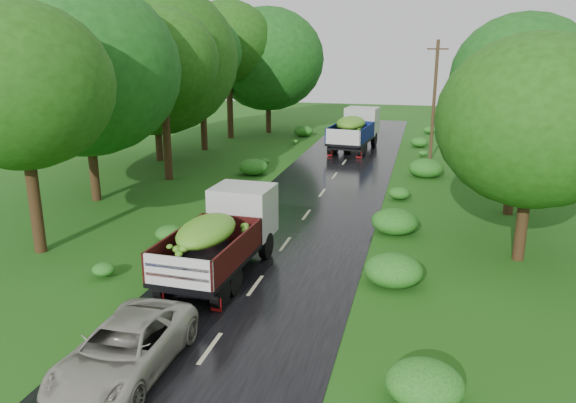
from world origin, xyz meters
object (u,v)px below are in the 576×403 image
(truck_far, at_px, (356,128))
(car, at_px, (124,349))
(utility_pole, at_px, (434,99))
(truck_near, at_px, (224,232))

(truck_far, distance_m, car, 30.15)
(car, xyz_separation_m, utility_pole, (7.03, 27.91, 3.35))
(car, bearing_deg, truck_far, 86.59)
(truck_far, height_order, car, truck_far)
(truck_far, xyz_separation_m, car, (-1.66, -30.09, -0.96))
(truck_near, relative_size, utility_pole, 0.81)
(truck_far, bearing_deg, truck_near, -87.37)
(truck_near, distance_m, truck_far, 23.77)
(truck_far, bearing_deg, utility_pole, -15.86)
(truck_near, xyz_separation_m, truck_far, (1.46, 23.73, 0.15))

